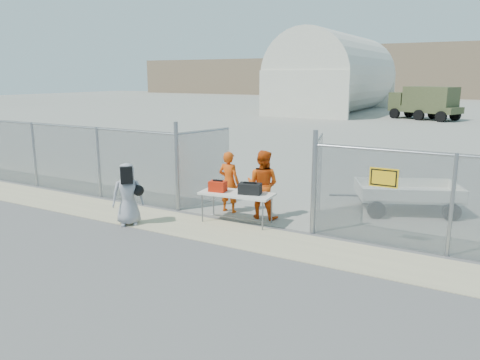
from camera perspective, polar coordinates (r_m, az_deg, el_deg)
The scene contains 13 objects.
ground at distance 10.68m, azimuth -5.32°, elevation -7.82°, with size 160.00×160.00×0.00m, color #595656.
tarmac_inside at distance 50.66m, azimuth 23.01°, elevation 7.41°, with size 160.00×80.00×0.01m, color gray.
dirt_strip at distance 11.46m, azimuth -2.47°, elevation -6.30°, with size 44.00×1.60×0.01m, color #C2B588.
chain_link_fence at distance 11.99m, azimuth 0.00°, elevation 0.00°, with size 40.00×0.20×2.20m, color gray, non-canonical shape.
quonset_hangar at distance 50.70m, azimuth 11.59°, elevation 12.67°, with size 9.00×18.00×8.00m, color beige, non-canonical shape.
folding_table at distance 12.03m, azimuth -0.39°, elevation -3.41°, with size 1.88×0.78×0.80m, color white, non-canonical shape.
orange_bag at distance 12.04m, azimuth -2.73°, elevation -0.77°, with size 0.43×0.29×0.27m, color red.
black_duffel at distance 11.77m, azimuth 1.23°, elevation -1.07°, with size 0.56×0.33×0.27m, color black.
security_worker_left at distance 12.87m, azimuth -1.36°, elevation -0.25°, with size 0.62×0.41×1.71m, color #DD4B0C.
security_worker_right at distance 12.33m, azimuth 2.77°, elevation -0.55°, with size 0.89×0.69×1.83m, color #DD4B0C.
visitor at distance 12.11m, azimuth -13.52°, elevation -1.70°, with size 0.78×0.51×1.59m, color #929398.
utility_trailer at distance 13.80m, azimuth 19.69°, elevation -1.94°, with size 3.52×1.81×0.85m, color white, non-canonical shape.
military_truck at distance 43.71m, azimuth 21.64°, elevation 8.70°, with size 5.88×2.17×2.81m, color #474E2C, non-canonical shape.
Camera 1 is at (5.75, -8.20, 3.72)m, focal length 35.00 mm.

